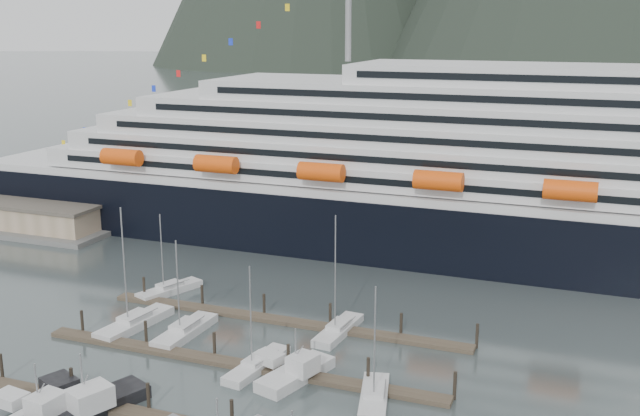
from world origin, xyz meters
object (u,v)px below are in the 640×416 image
Objects in this scene: cruise_ship at (595,188)px; warehouse at (11,211)px; sailboat_e at (170,290)px; trawler_b at (39,414)px; trawler_e at (295,372)px; trawler_a at (84,406)px; sailboat_c at (185,332)px; sailboat_h at (374,398)px; sailboat_d at (257,366)px; sailboat_b at (135,324)px; sailboat_g at (338,330)px.

warehouse is (-102.03, -12.94, -9.79)m from cruise_ship.
trawler_b is (7.38, -34.33, 0.46)m from sailboat_e.
trawler_a is at bearing 147.80° from trawler_e.
sailboat_h is (25.95, -7.38, -0.01)m from sailboat_c.
cruise_ship is 16.33× the size of sailboat_h.
sailboat_e reaches higher than trawler_a.
sailboat_d is (12.00, -5.02, -0.03)m from sailboat_c.
sailboat_b is at bearing 64.10° from sailboat_h.
sailboat_e is 40.40m from sailboat_h.
sailboat_g is 12.84m from trawler_e.
sailboat_c is at bearing 2.07° from trawler_b.
sailboat_g is at bearing -78.92° from sailboat_e.
sailboat_b is at bearing -137.62° from cruise_ship.
sailboat_h is (33.02, -7.28, -0.03)m from sailboat_b.
cruise_ship reaches higher than sailboat_b.
sailboat_c is 15.22m from sailboat_e.
sailboat_c is 19.76m from trawler_a.
trawler_e is (23.82, -5.66, 0.38)m from sailboat_b.
sailboat_g is 35.28m from trawler_b.
cruise_ship is 17.62× the size of sailboat_e.
trawler_a reaches higher than trawler_b.
sailboat_d reaches higher than sailboat_e.
sailboat_h is 28.08m from trawler_a.
trawler_a reaches higher than warehouse.
sailboat_g reaches higher than sailboat_h.
sailboat_d is 14.15m from sailboat_h.
sailboat_d is at bearing -14.55° from trawler_a.
sailboat_e is (-9.59, 11.82, -0.02)m from sailboat_c.
warehouse is at bearing -172.77° from cruise_ship.
sailboat_h is at bearing -54.08° from trawler_b.
sailboat_e reaches higher than warehouse.
sailboat_g is at bearing -8.40° from trawler_a.
sailboat_d is at bearing 66.93° from sailboat_h.
sailboat_c is 18.43m from sailboat_g.
sailboat_d reaches higher than trawler_a.
sailboat_e is at bearing 19.97° from sailboat_b.
sailboat_d is at bearing 161.89° from sailboat_g.
sailboat_e is at bearing 84.30° from sailboat_g.
trawler_a is (10.34, -31.56, 0.49)m from sailboat_e.
cruise_ship is 65.27m from sailboat_e.
sailboat_h is 0.98× the size of trawler_a.
sailboat_e is 1.13× the size of trawler_b.
sailboat_d is at bearing -121.95° from cruise_ship.
sailboat_d reaches higher than trawler_b.
warehouse is 3.86× the size of sailboat_e.
warehouse is 4.50× the size of trawler_e.
sailboat_g is at bearing -14.51° from sailboat_d.
sailboat_g is at bearing -124.50° from cruise_ship.
sailboat_b is 12.19m from sailboat_e.
trawler_b is (-2.21, -22.51, 0.43)m from sailboat_c.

